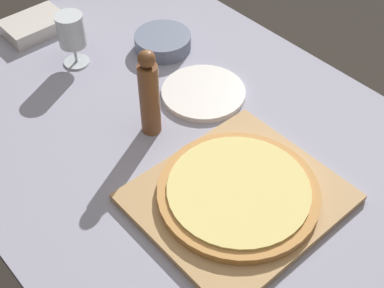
{
  "coord_description": "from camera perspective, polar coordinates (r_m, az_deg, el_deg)",
  "views": [
    {
      "loc": [
        -0.57,
        -0.68,
        1.62
      ],
      "look_at": [
        -0.04,
        -0.08,
        0.8
      ],
      "focal_mm": 50.0,
      "sensor_mm": 36.0,
      "label": 1
    }
  ],
  "objects": [
    {
      "name": "cutting_board",
      "position": [
        1.12,
        4.91,
        -5.74
      ],
      "size": [
        0.4,
        0.36,
        0.02
      ],
      "color": "tan",
      "rests_on": "dining_table"
    },
    {
      "name": "small_bowl",
      "position": [
        1.51,
        -3.13,
        10.83
      ],
      "size": [
        0.16,
        0.16,
        0.04
      ],
      "color": "slate",
      "rests_on": "dining_table"
    },
    {
      "name": "wine_glass",
      "position": [
        1.44,
        -12.77,
        11.57
      ],
      "size": [
        0.07,
        0.07,
        0.15
      ],
      "color": "silver",
      "rests_on": "dining_table"
    },
    {
      "name": "pizza",
      "position": [
        1.11,
        4.97,
        -5.08
      ],
      "size": [
        0.34,
        0.34,
        0.02
      ],
      "color": "#C68947",
      "rests_on": "cutting_board"
    },
    {
      "name": "pepper_mill",
      "position": [
        1.2,
        -4.59,
        5.27
      ],
      "size": [
        0.05,
        0.05,
        0.23
      ],
      "color": "brown",
      "rests_on": "dining_table"
    },
    {
      "name": "food_container",
      "position": [
        1.64,
        -16.45,
        12.04
      ],
      "size": [
        0.17,
        0.12,
        0.04
      ],
      "color": "beige",
      "rests_on": "dining_table"
    },
    {
      "name": "dinner_plate",
      "position": [
        1.36,
        1.22,
        5.51
      ],
      "size": [
        0.21,
        0.21,
        0.01
      ],
      "color": "white",
      "rests_on": "dining_table"
    },
    {
      "name": "dining_table",
      "position": [
        1.32,
        -0.99,
        -1.81
      ],
      "size": [
        0.95,
        1.47,
        0.74
      ],
      "color": "#9393A8",
      "rests_on": "ground_plane"
    }
  ]
}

